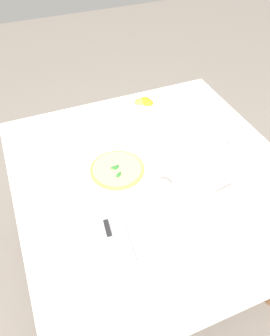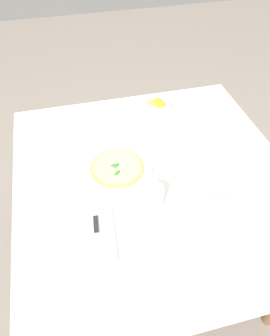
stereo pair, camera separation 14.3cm
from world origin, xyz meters
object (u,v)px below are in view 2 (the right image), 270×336
at_px(dinner_knife, 97,236).
at_px(citrus_bowl, 157,105).
at_px(pizza_plate, 117,170).
at_px(coffee_cup_right_edge, 205,104).
at_px(menu_card, 221,203).
at_px(pizza, 117,167).
at_px(water_glass_left_edge, 154,199).
at_px(coffee_cup_far_left, 174,126).
at_px(coffee_cup_near_right, 243,158).
at_px(napkin_folded, 97,238).

relative_size(dinner_knife, citrus_bowl, 1.31).
bearing_deg(citrus_bowl, pizza_plate, -37.11).
xyz_separation_m(coffee_cup_right_edge, dinner_knife, (0.68, -0.70, -0.00)).
bearing_deg(citrus_bowl, menu_card, 3.98).
height_order(pizza, citrus_bowl, citrus_bowl).
distance_m(coffee_cup_right_edge, water_glass_left_edge, 0.75).
relative_size(coffee_cup_far_left, coffee_cup_near_right, 1.01).
xyz_separation_m(coffee_cup_far_left, napkin_folded, (0.54, -0.48, -0.02)).
xyz_separation_m(coffee_cup_right_edge, napkin_folded, (0.68, -0.70, -0.02)).
height_order(coffee_cup_near_right, menu_card, same).
relative_size(coffee_cup_near_right, water_glass_left_edge, 1.13).
distance_m(coffee_cup_right_edge, dinner_knife, 0.98).
height_order(pizza_plate, citrus_bowl, citrus_bowl).
bearing_deg(pizza_plate, menu_card, 50.05).
bearing_deg(citrus_bowl, water_glass_left_edge, -17.99).
distance_m(pizza_plate, coffee_cup_right_edge, 0.66).
bearing_deg(menu_card, pizza_plate, 132.49).
bearing_deg(coffee_cup_far_left, menu_card, 2.14).
relative_size(coffee_cup_far_left, menu_card, 1.46).
height_order(coffee_cup_far_left, coffee_cup_near_right, coffee_cup_near_right).
xyz_separation_m(coffee_cup_right_edge, coffee_cup_near_right, (0.43, 0.00, -0.00)).
bearing_deg(citrus_bowl, coffee_cup_far_left, 8.99).
height_order(coffee_cup_far_left, water_glass_left_edge, water_glass_left_edge).
distance_m(water_glass_left_edge, dinner_knife, 0.26).
height_order(pizza_plate, coffee_cup_near_right, coffee_cup_near_right).
relative_size(pizza_plate, citrus_bowl, 2.04).
bearing_deg(dinner_knife, citrus_bowl, 155.05).
bearing_deg(dinner_knife, pizza, 162.86).
distance_m(coffee_cup_right_edge, menu_card, 0.68).
bearing_deg(pizza, coffee_cup_near_right, 82.01).
xyz_separation_m(coffee_cup_near_right, citrus_bowl, (-0.48, -0.25, 0.00)).
relative_size(coffee_cup_near_right, citrus_bowl, 0.87).
xyz_separation_m(water_glass_left_edge, menu_card, (0.06, 0.26, -0.02)).
xyz_separation_m(dinner_knife, citrus_bowl, (-0.73, 0.45, 0.00)).
height_order(coffee_cup_far_left, menu_card, menu_card).
bearing_deg(dinner_knife, coffee_cup_far_left, 145.23).
bearing_deg(napkin_folded, menu_card, 98.26).
bearing_deg(pizza_plate, napkin_folded, -23.99).
bearing_deg(coffee_cup_near_right, pizza, -97.99).
bearing_deg(coffee_cup_far_left, pizza, -57.06).
distance_m(water_glass_left_edge, menu_card, 0.26).
xyz_separation_m(pizza, citrus_bowl, (-0.40, 0.31, 0.00)).
relative_size(water_glass_left_edge, menu_card, 1.28).
relative_size(coffee_cup_right_edge, citrus_bowl, 0.88).
height_order(coffee_cup_far_left, napkin_folded, coffee_cup_far_left).
distance_m(pizza, coffee_cup_right_edge, 0.66).
relative_size(water_glass_left_edge, citrus_bowl, 0.77).
relative_size(coffee_cup_far_left, water_glass_left_edge, 1.14).
distance_m(water_glass_left_edge, napkin_folded, 0.26).
bearing_deg(pizza, coffee_cup_right_edge, 122.49).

